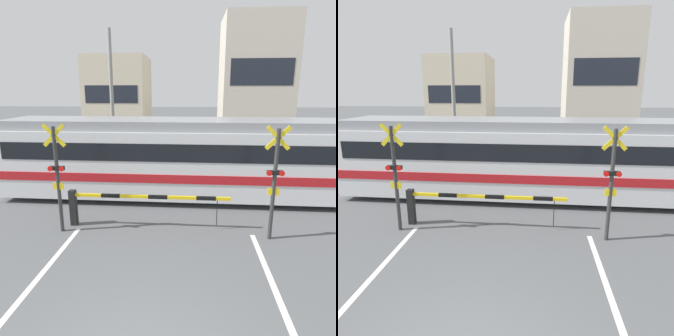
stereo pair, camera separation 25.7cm
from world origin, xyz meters
TOP-DOWN VIEW (x-y plane):
  - rail_track_near at (0.00, 7.57)m, footprint 50.00×0.10m
  - rail_track_far at (0.00, 9.01)m, footprint 50.00×0.10m
  - commuter_train at (2.89, 8.29)m, footprint 18.97×2.89m
  - crossing_barrier_near at (-1.48, 5.24)m, footprint 5.04×0.20m
  - crossing_barrier_far at (1.48, 11.58)m, footprint 5.04×0.20m
  - crossing_signal_left at (-3.12, 4.77)m, footprint 0.68×0.15m
  - crossing_signal_right at (3.12, 4.77)m, footprint 0.68×0.15m
  - pedestrian at (1.31, 14.80)m, footprint 0.38×0.22m
  - building_left_of_street at (-5.91, 24.28)m, footprint 5.27×5.50m
  - building_right_of_street at (6.18, 24.28)m, footprint 5.82×5.50m
  - utility_pole_streetside at (-3.87, 14.08)m, footprint 0.22×0.22m

SIDE VIEW (x-z plane):
  - rail_track_near at x=0.00m, z-range 0.00..0.08m
  - rail_track_far at x=0.00m, z-range 0.00..0.08m
  - crossing_barrier_near at x=-1.48m, z-range 0.24..1.41m
  - crossing_barrier_far at x=1.48m, z-range 0.24..1.41m
  - pedestrian at x=1.31m, z-range 0.13..1.85m
  - commuter_train at x=2.89m, z-range 0.11..3.24m
  - crossing_signal_left at x=-3.12m, z-range 0.17..3.48m
  - crossing_signal_right at x=3.12m, z-range 0.17..3.48m
  - building_left_of_street at x=-5.91m, z-range 0.00..7.16m
  - utility_pole_streetside at x=-3.87m, z-range 0.00..7.56m
  - building_right_of_street at x=6.18m, z-range 0.00..10.26m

